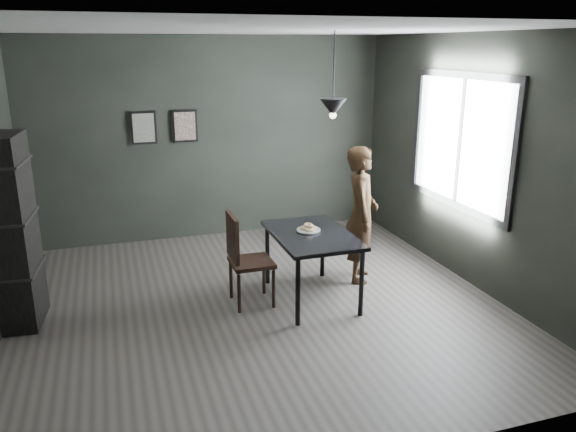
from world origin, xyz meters
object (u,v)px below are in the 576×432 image
object	(u,v)px
woman	(361,215)
pendant_lamp	(333,107)
white_plate	(309,231)
cafe_table	(312,240)
shelf_unit	(12,232)
wood_chair	(243,254)

from	to	relation	value
woman	pendant_lamp	bearing A→B (deg)	139.93
white_plate	cafe_table	bearing A→B (deg)	-81.84
shelf_unit	pendant_lamp	bearing A→B (deg)	0.62
cafe_table	woman	xyz separation A→B (m)	(0.73, 0.34, 0.12)
pendant_lamp	woman	bearing A→B (deg)	26.24
white_plate	wood_chair	bearing A→B (deg)	179.00
cafe_table	wood_chair	bearing A→B (deg)	173.18
white_plate	pendant_lamp	bearing A→B (deg)	5.46
pendant_lamp	wood_chair	bearing A→B (deg)	-179.28
cafe_table	pendant_lamp	xyz separation A→B (m)	(0.25, 0.10, 1.38)
white_plate	woman	xyz separation A→B (m)	(0.74, 0.26, 0.04)
wood_chair	pendant_lamp	distance (m)	1.78
woman	pendant_lamp	size ratio (longest dim) A/B	1.83
woman	wood_chair	distance (m)	1.50
white_plate	shelf_unit	world-z (taller)	shelf_unit
shelf_unit	pendant_lamp	world-z (taller)	pendant_lamp
shelf_unit	woman	bearing A→B (deg)	4.95
cafe_table	white_plate	size ratio (longest dim) A/B	5.22
white_plate	woman	distance (m)	0.78
white_plate	wood_chair	distance (m)	0.75
white_plate	shelf_unit	size ratio (longest dim) A/B	0.12
cafe_table	white_plate	distance (m)	0.11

